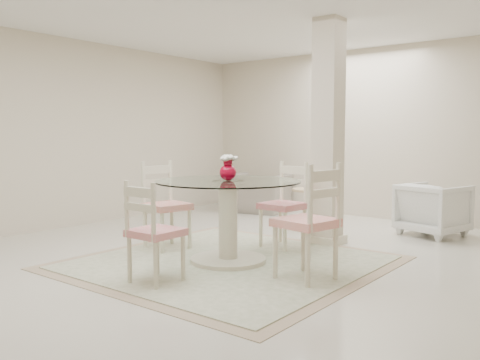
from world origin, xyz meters
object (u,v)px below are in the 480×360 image
Objects in this scene: red_vase at (228,167)px; dining_chair_east at (312,213)px; dining_chair_north at (287,198)px; side_table at (311,210)px; recliner_taupe at (257,193)px; column at (328,133)px; armchair_white at (433,209)px; dining_chair_south at (150,225)px; dining_table at (228,221)px; dining_chair_west at (163,198)px.

dining_chair_east reaches higher than red_vase.
dining_chair_north is 1.34m from side_table.
red_vase is 3.67m from recliner_taupe.
recliner_taupe is (-2.21, 1.59, -1.03)m from column.
armchair_white is 1.62m from side_table.
dining_chair_south is at bearing -98.71° from column.
dining_table is 1.26× the size of dining_chair_east.
dining_table is 1.49× the size of recliner_taupe.
dining_chair_south reaches higher than side_table.
red_vase is 1.10m from dining_chair_west.
side_table is at bearing 98.27° from dining_table.
dining_chair_west reaches higher than recliner_taupe.
red_vase is 3.12m from armchair_white.
red_vase reaches higher than dining_table.
dining_chair_west is at bearing -133.58° from column.
dining_chair_east is at bearing -3.33° from red_vase.
armchair_white is (1.14, 1.79, -0.24)m from dining_chair_north.
dining_chair_north reaches higher than dining_table.
dining_chair_east reaches higher than recliner_taupe.
dining_chair_north is at bearing 73.56° from armchair_white.
recliner_taupe is at bearing 121.35° from red_vase.
side_table is at bearing -6.29° from dining_chair_west.
column is at bearing -99.73° from dining_chair_south.
dining_chair_west is 2.33m from side_table.
dining_chair_west is (-1.36, -1.43, -0.76)m from column.
dining_table is at bearing -81.73° from side_table.
red_vase is at bearing -82.48° from dining_chair_west.
dining_chair_north is 1.46× the size of armchair_white.
dining_chair_west is at bearing 67.16° from armchair_white.
recliner_taupe is 1.31× the size of armchair_white.
dining_chair_east is 2.72m from side_table.
red_vase is at bearing -83.21° from dining_chair_east.
recliner_taupe is at bearing 11.05° from armchair_white.
dining_chair_north is 1.96× the size of side_table.
armchair_white is at bearing 67.00° from dining_table.
recliner_taupe is (-0.85, 3.02, -0.27)m from dining_chair_west.
dining_table is 2.63× the size of side_table.
armchair_white is at bearing -27.73° from dining_chair_west.
red_vase is at bearing 83.06° from armchair_white.
dining_chair_south is 1.02× the size of recliner_taupe.
dining_chair_east is 1.55× the size of armchair_white.
dining_chair_west is 1.10× the size of dining_chair_south.
column is 2.44× the size of dining_chair_north.
red_vase is 0.26× the size of dining_chair_south.
red_vase is 2.41m from side_table.
red_vase is 1.10m from dining_chair_north.
column is at bearing -145.95° from dining_chair_east.
armchair_white is at bearing 57.09° from column.
red_vase is at bearing 110.73° from recliner_taupe.
dining_table is at bearing -102.75° from column.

